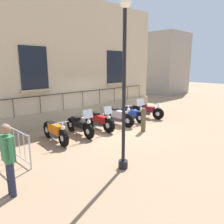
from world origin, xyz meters
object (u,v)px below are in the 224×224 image
crowd_barrier (17,144)px  pedestrian_standing (8,156)px  motorcycle_black (80,126)px  motorcycle_blue (133,114)px  motorcycle_maroon (147,111)px  lamppost (124,80)px  motorcycle_orange (55,131)px  motorcycle_silver (118,116)px  bollard (143,120)px  motorcycle_red (99,121)px

crowd_barrier → pedestrian_standing: (1.84, -0.83, 0.43)m
motorcycle_black → motorcycle_blue: motorcycle_blue is taller
motorcycle_maroon → lamppost: (3.29, -5.54, 2.20)m
motorcycle_orange → motorcycle_silver: size_ratio=1.01×
motorcycle_orange → motorcycle_black: (-0.01, 1.21, -0.02)m
motorcycle_black → pedestrian_standing: 4.57m
motorcycle_silver → bollard: 1.56m
motorcycle_black → motorcycle_blue: bearing=89.5°
bollard → motorcycle_red: bearing=-141.6°
lamppost → motorcycle_silver: bearing=136.1°
motorcycle_red → motorcycle_maroon: motorcycle_red is taller
motorcycle_orange → bollard: bollard is taller
motorcycle_black → lamppost: (3.41, -0.88, 2.19)m
motorcycle_black → motorcycle_red: bearing=91.9°
motorcycle_red → pedestrian_standing: bearing=-62.5°
lamppost → motorcycle_orange: bearing=-174.6°
motorcycle_red → motorcycle_maroon: 3.52m
motorcycle_blue → lamppost: bearing=-52.3°
motorcycle_red → crowd_barrier: 4.14m
motorcycle_black → motorcycle_blue: (0.03, 3.48, -0.02)m
motorcycle_red → lamppost: bearing=-30.4°
motorcycle_silver → lamppost: size_ratio=0.43×
pedestrian_standing → motorcycle_red: bearing=117.5°
motorcycle_blue → motorcycle_silver: bearing=-90.1°
motorcycle_blue → crowd_barrier: bearing=-84.3°
motorcycle_black → crowd_barrier: motorcycle_black is taller
lamppost → motorcycle_blue: bearing=127.7°
motorcycle_black → crowd_barrier: size_ratio=1.09×
motorcycle_red → motorcycle_maroon: bearing=87.4°
motorcycle_black → lamppost: bearing=-14.5°
pedestrian_standing → motorcycle_black: bearing=123.8°
lamppost → bollard: lamppost is taller
motorcycle_blue → motorcycle_maroon: motorcycle_blue is taller
motorcycle_orange → lamppost: lamppost is taller
motorcycle_silver → pedestrian_standing: bearing=-67.9°
motorcycle_black → motorcycle_red: motorcycle_black is taller
pedestrian_standing → bollard: bearing=98.6°
motorcycle_black → crowd_barrier: bearing=-77.0°
motorcycle_silver → bollard: bearing=2.0°
motorcycle_red → crowd_barrier: motorcycle_red is taller
motorcycle_red → motorcycle_blue: 2.34m
lamppost → motorcycle_red: bearing=149.6°
motorcycle_orange → lamppost: size_ratio=0.44×
motorcycle_blue → lamppost: lamppost is taller
lamppost → bollard: (-1.83, 3.31, -2.05)m
lamppost → crowd_barrier: 3.98m
motorcycle_blue → motorcycle_red: bearing=-91.7°
motorcycle_orange → motorcycle_red: size_ratio=1.00×
bollard → motorcycle_maroon: bearing=123.3°
motorcycle_silver → motorcycle_maroon: size_ratio=0.98×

